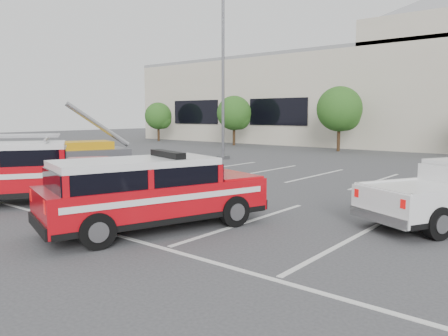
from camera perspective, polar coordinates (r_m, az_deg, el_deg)
The scene contains 9 objects.
ground at distance 13.02m, azimuth -6.71°, elevation -5.23°, with size 120.00×120.00×0.00m, color #39393C.
stall_markings at distance 16.40m, azimuth 4.72°, elevation -2.65°, with size 23.00×15.00×0.01m, color silver.
tree_far_left at distance 45.98m, azimuth -8.46°, elevation 6.62°, with size 2.77×2.77×3.99m.
tree_left at distance 39.14m, azimuth 1.47°, elevation 7.03°, with size 3.07×3.07×4.42m.
tree_mid_left at distance 33.91m, azimuth 15.01°, elevation 7.26°, with size 3.37×3.37×4.85m.
light_pole_left at distance 27.09m, azimuth -0.13°, elevation 12.16°, with size 0.90×0.60×10.24m.
fire_chief_suv at distance 10.64m, azimuth -9.47°, elevation -3.85°, with size 3.45×5.64×1.87m.
ladder_suv at distance 14.96m, azimuth -25.31°, elevation -0.96°, with size 4.64×5.71×2.13m.
utility_rig at distance 21.82m, azimuth -17.82°, elevation 1.20°, with size 4.34×4.24×3.36m.
Camera 1 is at (9.20, -8.79, 2.75)m, focal length 35.00 mm.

